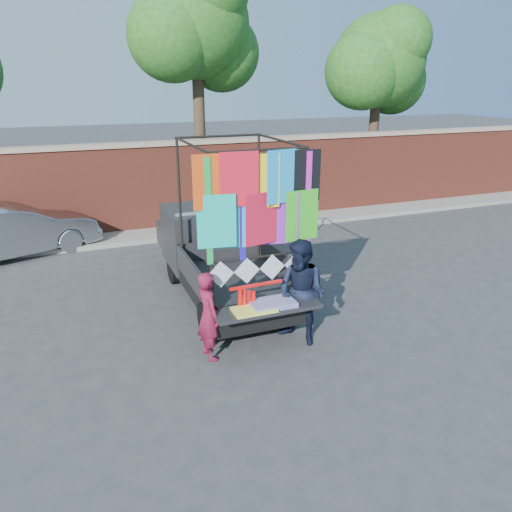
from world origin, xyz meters
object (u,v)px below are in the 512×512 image
object	(u,v)px
sedan	(14,231)
woman	(209,316)
pickup_truck	(215,251)
man	(301,293)

from	to	relation	value
sedan	woman	world-z (taller)	woman
sedan	woman	bearing A→B (deg)	-172.96
pickup_truck	woman	bearing A→B (deg)	-108.85
sedan	woman	size ratio (longest dim) A/B	2.74
woman	pickup_truck	bearing A→B (deg)	-27.20
pickup_truck	sedan	world-z (taller)	pickup_truck
pickup_truck	sedan	xyz separation A→B (m)	(-4.17, 3.83, -0.17)
man	woman	bearing A→B (deg)	-122.48
pickup_truck	man	size ratio (longest dim) A/B	2.88
pickup_truck	man	world-z (taller)	pickup_truck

